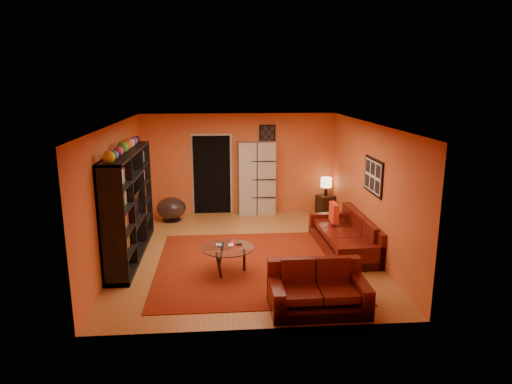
{
  "coord_description": "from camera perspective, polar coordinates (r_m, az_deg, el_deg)",
  "views": [
    {
      "loc": [
        -0.49,
        -8.75,
        3.38
      ],
      "look_at": [
        0.22,
        0.1,
        1.23
      ],
      "focal_mm": 32.0,
      "sensor_mm": 36.0,
      "label": 1
    }
  ],
  "objects": [
    {
      "name": "wall_art_right",
      "position": [
        9.14,
        14.47,
        1.93
      ],
      "size": [
        0.03,
        1.0,
        0.7
      ],
      "primitive_type": "cube",
      "color": "black",
      "rests_on": "wall_right"
    },
    {
      "name": "wall_left",
      "position": [
        9.22,
        -17.07,
        -0.05
      ],
      "size": [
        0.0,
        6.0,
        6.0
      ],
      "primitive_type": "plane",
      "rotation": [
        1.57,
        0.0,
        1.57
      ],
      "color": "#D6612F",
      "rests_on": "floor"
    },
    {
      "name": "bowl_chair",
      "position": [
        11.55,
        -10.55,
        -2.03
      ],
      "size": [
        0.73,
        0.73,
        0.59
      ],
      "color": "black",
      "rests_on": "floor"
    },
    {
      "name": "ceiling",
      "position": [
        8.8,
        -1.41,
        8.51
      ],
      "size": [
        6.0,
        6.0,
        0.0
      ],
      "primitive_type": "plane",
      "rotation": [
        3.14,
        0.0,
        0.0
      ],
      "color": "white",
      "rests_on": "wall_back"
    },
    {
      "name": "storage_cabinet",
      "position": [
        11.84,
        0.05,
        1.75
      ],
      "size": [
        0.97,
        0.48,
        1.89
      ],
      "primitive_type": "cube",
      "rotation": [
        0.0,
        0.0,
        0.06
      ],
      "color": "#B2ADA4",
      "rests_on": "floor"
    },
    {
      "name": "rug",
      "position": [
        8.75,
        -0.39,
        -9.08
      ],
      "size": [
        3.6,
        3.6,
        0.01
      ],
      "primitive_type": "cube",
      "color": "#61180B",
      "rests_on": "floor"
    },
    {
      "name": "tv",
      "position": [
        9.33,
        -15.17,
        -1.68
      ],
      "size": [
        0.97,
        0.13,
        0.56
      ],
      "primitive_type": "imported",
      "rotation": [
        0.0,
        0.0,
        1.57
      ],
      "color": "black",
      "rests_on": "entertainment_unit"
    },
    {
      "name": "wall_right",
      "position": [
        9.48,
        13.9,
        0.52
      ],
      "size": [
        0.0,
        6.0,
        6.0
      ],
      "primitive_type": "plane",
      "rotation": [
        1.57,
        0.0,
        -1.57
      ],
      "color": "#D6612F",
      "rests_on": "floor"
    },
    {
      "name": "wall_back",
      "position": [
        11.95,
        -2.19,
        3.56
      ],
      "size": [
        6.0,
        0.0,
        6.0
      ],
      "primitive_type": "plane",
      "rotation": [
        1.57,
        0.0,
        0.0
      ],
      "color": "#D6612F",
      "rests_on": "floor"
    },
    {
      "name": "side_table",
      "position": [
        12.07,
        8.68,
        -1.58
      ],
      "size": [
        0.51,
        0.51,
        0.5
      ],
      "primitive_type": "cube",
      "rotation": [
        0.0,
        0.0,
        0.33
      ],
      "color": "black",
      "rests_on": "floor"
    },
    {
      "name": "throw_pillow",
      "position": [
        10.0,
        9.7,
        -2.56
      ],
      "size": [
        0.12,
        0.42,
        0.42
      ],
      "primitive_type": "cube",
      "color": "#FC3A1C",
      "rests_on": "sofa"
    },
    {
      "name": "sofa",
      "position": [
        9.65,
        11.53,
        -5.41
      ],
      "size": [
        1.04,
        2.4,
        0.85
      ],
      "rotation": [
        0.0,
        0.0,
        0.03
      ],
      "color": "#440D09",
      "rests_on": "rug"
    },
    {
      "name": "coffee_table",
      "position": [
        8.3,
        -3.53,
        -7.23
      ],
      "size": [
        0.95,
        0.95,
        0.47
      ],
      "rotation": [
        0.0,
        0.0,
        -0.08
      ],
      "color": "silver",
      "rests_on": "floor"
    },
    {
      "name": "loveseat",
      "position": [
        7.2,
        7.64,
        -12.0
      ],
      "size": [
        1.48,
        0.89,
        0.85
      ],
      "rotation": [
        0.0,
        0.0,
        1.58
      ],
      "color": "#440D09",
      "rests_on": "rug"
    },
    {
      "name": "doorway",
      "position": [
        11.95,
        -5.53,
        2.15
      ],
      "size": [
        0.95,
        0.1,
        2.04
      ],
      "primitive_type": "cube",
      "color": "black",
      "rests_on": "floor"
    },
    {
      "name": "entertainment_unit",
      "position": [
        9.23,
        -15.6,
        -1.53
      ],
      "size": [
        0.45,
        3.0,
        2.1
      ],
      "primitive_type": "cube",
      "color": "black",
      "rests_on": "floor"
    },
    {
      "name": "wall_art_back",
      "position": [
        11.87,
        1.43,
        7.17
      ],
      "size": [
        0.42,
        0.03,
        0.52
      ],
      "primitive_type": "cube",
      "color": "black",
      "rests_on": "wall_back"
    },
    {
      "name": "wall_front",
      "position": [
        6.14,
        0.26,
        -6.22
      ],
      "size": [
        6.0,
        0.0,
        6.0
      ],
      "primitive_type": "plane",
      "rotation": [
        -1.57,
        0.0,
        0.0
      ],
      "color": "#D6612F",
      "rests_on": "floor"
    },
    {
      "name": "floor",
      "position": [
        9.4,
        -1.32,
        -7.49
      ],
      "size": [
        6.0,
        6.0,
        0.0
      ],
      "primitive_type": "plane",
      "color": "#96602E",
      "rests_on": "ground"
    },
    {
      "name": "table_lamp",
      "position": [
        11.93,
        8.78,
        1.14
      ],
      "size": [
        0.29,
        0.29,
        0.48
      ],
      "color": "black",
      "rests_on": "side_table"
    }
  ]
}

